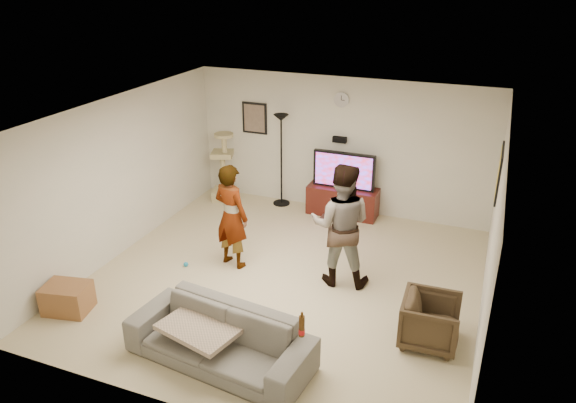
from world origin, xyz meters
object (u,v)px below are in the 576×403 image
at_px(person_left, 231,216).
at_px(cat_tree, 223,166).
at_px(tv_stand, 343,201).
at_px(sofa, 220,338).
at_px(floor_lamp, 281,161).
at_px(tv, 344,170).
at_px(armchair, 430,321).
at_px(side_table, 67,298).
at_px(person_right, 341,225).
at_px(beer_bottle, 302,326).

bearing_deg(person_left, cat_tree, -43.64).
relative_size(tv_stand, cat_tree, 0.94).
bearing_deg(sofa, floor_lamp, 110.18).
bearing_deg(cat_tree, tv, 3.75).
xyz_separation_m(cat_tree, sofa, (2.20, -4.29, -0.37)).
height_order(armchair, side_table, armchair).
relative_size(tv, floor_lamp, 0.64).
bearing_deg(floor_lamp, sofa, -76.73).
height_order(tv, person_left, person_left).
height_order(floor_lamp, sofa, floor_lamp).
bearing_deg(tv, person_left, -114.13).
height_order(tv, person_right, person_right).
relative_size(tv_stand, armchair, 1.86).
bearing_deg(tv, floor_lamp, 177.92).
relative_size(sofa, armchair, 3.16).
height_order(tv_stand, tv, tv).
relative_size(person_right, beer_bottle, 7.29).
relative_size(person_right, sofa, 0.83).
bearing_deg(side_table, tv_stand, 59.27).
relative_size(tv_stand, person_left, 0.79).
bearing_deg(person_left, floor_lamp, -70.24).
distance_m(sofa, armchair, 2.54).
xyz_separation_m(tv, floor_lamp, (-1.24, 0.04, 0.01)).
relative_size(floor_lamp, person_right, 0.97).
xyz_separation_m(tv_stand, floor_lamp, (-1.24, 0.04, 0.61)).
relative_size(tv_stand, tv, 1.14).
height_order(tv_stand, person_right, person_right).
xyz_separation_m(floor_lamp, beer_bottle, (2.07, -4.49, -0.12)).
height_order(tv, sofa, tv).
bearing_deg(side_table, tv, 59.27).
bearing_deg(sofa, person_right, 77.40).
xyz_separation_m(cat_tree, armchair, (4.42, -3.06, -0.37)).
bearing_deg(cat_tree, sofa, -62.83).
distance_m(tv_stand, cat_tree, 2.42).
relative_size(person_left, sofa, 0.75).
distance_m(beer_bottle, side_table, 3.44).
height_order(floor_lamp, person_left, floor_lamp).
xyz_separation_m(tv, side_table, (-2.56, -4.30, -0.68)).
bearing_deg(person_left, person_right, -159.92).
relative_size(tv, person_left, 0.69).
relative_size(cat_tree, beer_bottle, 5.52).
height_order(tv, armchair, tv).
height_order(tv, cat_tree, cat_tree).
bearing_deg(armchair, tv_stand, 30.35).
distance_m(armchair, side_table, 4.72).
distance_m(floor_lamp, armchair, 4.66).
relative_size(floor_lamp, person_left, 1.08).
height_order(tv_stand, beer_bottle, beer_bottle).
height_order(person_left, armchair, person_left).
xyz_separation_m(person_left, armchair, (3.10, -0.84, -0.50)).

